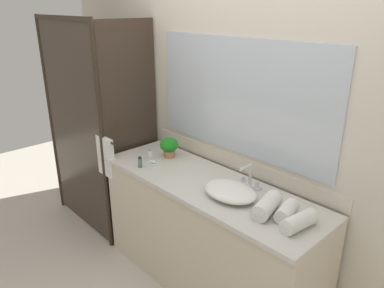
{
  "coord_description": "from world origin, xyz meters",
  "views": [
    {
      "loc": [
        1.63,
        -1.68,
        2.09
      ],
      "look_at": [
        -0.15,
        0.0,
        1.15
      ],
      "focal_mm": 34.37,
      "sensor_mm": 36.0,
      "label": 1
    }
  ],
  "objects": [
    {
      "name": "wall_back_with_mirror",
      "position": [
        0.0,
        0.34,
        1.3
      ],
      "size": [
        4.4,
        0.06,
        2.6
      ],
      "color": "beige",
      "rests_on": "ground_plane"
    },
    {
      "name": "soap_dish",
      "position": [
        -0.51,
        -0.08,
        0.91
      ],
      "size": [
        0.1,
        0.07,
        0.04
      ],
      "color": "silver",
      "rests_on": "vanity_cabinet"
    },
    {
      "name": "rolled_towel_far_edge",
      "position": [
        0.54,
        -0.03,
        0.95
      ],
      "size": [
        0.16,
        0.26,
        0.11
      ],
      "primitive_type": "cylinder",
      "rotation": [
        1.57,
        0.0,
        0.24
      ],
      "color": "white",
      "rests_on": "vanity_cabinet"
    },
    {
      "name": "ground_plane",
      "position": [
        0.0,
        0.0,
        0.0
      ],
      "size": [
        8.0,
        8.0,
        0.0
      ],
      "primitive_type": "plane",
      "color": "beige"
    },
    {
      "name": "amenity_bottle_conditioner",
      "position": [
        -0.61,
        -0.03,
        0.94
      ],
      "size": [
        0.03,
        0.03,
        0.08
      ],
      "color": "white",
      "rests_on": "vanity_cabinet"
    },
    {
      "name": "faucet",
      "position": [
        0.25,
        0.17,
        0.96
      ],
      "size": [
        0.17,
        0.14,
        0.17
      ],
      "color": "silver",
      "rests_on": "vanity_cabinet"
    },
    {
      "name": "vanity_cabinet",
      "position": [
        0.0,
        0.01,
        0.45
      ],
      "size": [
        1.8,
        0.58,
        0.9
      ],
      "color": "beige",
      "rests_on": "ground_plane"
    },
    {
      "name": "shower_enclosure",
      "position": [
        -1.27,
        -0.19,
        1.02
      ],
      "size": [
        1.2,
        0.59,
        2.0
      ],
      "color": "#2D2319",
      "rests_on": "ground_plane"
    },
    {
      "name": "amenity_bottle_lotion",
      "position": [
        -0.53,
        -0.19,
        0.94
      ],
      "size": [
        0.03,
        0.03,
        0.09
      ],
      "color": "#4C7056",
      "rests_on": "vanity_cabinet"
    },
    {
      "name": "sink_basin",
      "position": [
        0.25,
        -0.03,
        0.94
      ],
      "size": [
        0.38,
        0.28,
        0.08
      ],
      "primitive_type": "ellipsoid",
      "color": "white",
      "rests_on": "vanity_cabinet"
    },
    {
      "name": "potted_plant",
      "position": [
        -0.54,
        0.11,
        0.99
      ],
      "size": [
        0.15,
        0.15,
        0.16
      ],
      "color": "#B77A51",
      "rests_on": "vanity_cabinet"
    },
    {
      "name": "rolled_towel_middle",
      "position": [
        0.65,
        0.01,
        0.95
      ],
      "size": [
        0.13,
        0.2,
        0.09
      ],
      "primitive_type": "cylinder",
      "rotation": [
        1.57,
        0.0,
        0.22
      ],
      "color": "white",
      "rests_on": "vanity_cabinet"
    },
    {
      "name": "rolled_towel_near_edge",
      "position": [
        0.76,
        -0.03,
        0.95
      ],
      "size": [
        0.12,
        0.24,
        0.09
      ],
      "primitive_type": "cylinder",
      "rotation": [
        1.57,
        0.0,
        -0.14
      ],
      "color": "white",
      "rests_on": "vanity_cabinet"
    }
  ]
}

